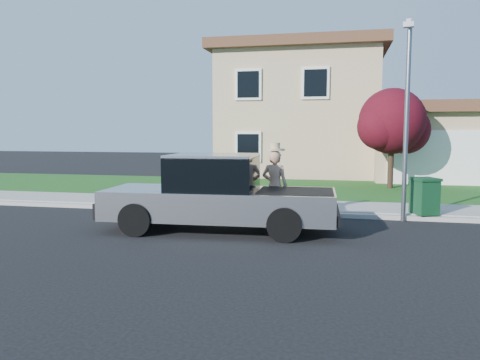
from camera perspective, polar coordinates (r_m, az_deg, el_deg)
name	(u,v)px	position (r m, az deg, el deg)	size (l,w,h in m)	color
ground	(235,237)	(10.48, -0.60, -6.93)	(80.00, 80.00, 0.00)	black
curb	(293,214)	(13.12, 6.52, -4.09)	(40.00, 0.20, 0.12)	gray
sidewalk	(297,207)	(14.20, 6.97, -3.27)	(40.00, 2.00, 0.15)	gray
lawn	(308,190)	(18.64, 8.27, -1.18)	(40.00, 7.00, 0.10)	#134416
house	(325,117)	(26.37, 10.29, 7.62)	(14.00, 11.30, 6.85)	tan
pickup_truck	(218,195)	(10.97, -2.65, -1.89)	(5.58, 2.18, 1.81)	black
woman	(275,185)	(11.93, 4.26, -0.64)	(0.75, 0.57, 2.06)	tan
ornamental_tree	(393,124)	(19.45, 18.16, 6.45)	(2.87, 2.59, 3.94)	black
trash_bin	(425,196)	(13.35, 21.57, -1.78)	(0.81, 0.86, 0.97)	#0E361B
street_lamp	(407,110)	(12.77, 19.66, 8.03)	(0.29, 0.66, 5.05)	slate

